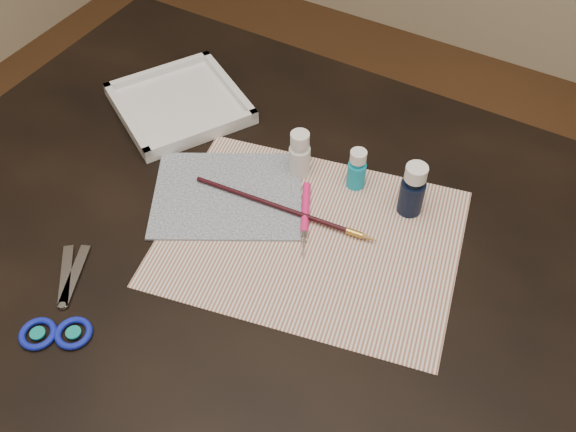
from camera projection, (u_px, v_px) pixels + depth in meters
The scene contains 10 objects.
table at pixel (288, 356), 1.28m from camera, with size 1.30×0.90×0.75m, color black.
paper at pixel (310, 237), 1.00m from camera, with size 0.45×0.35×0.00m, color silver.
canvas at pixel (228, 194), 1.05m from camera, with size 0.24×0.19×0.00m, color #11213B.
paint_bottle_white at pixel (300, 154), 1.06m from camera, with size 0.04×0.04×0.09m, color silver.
paint_bottle_cyan at pixel (357, 169), 1.04m from camera, with size 0.03×0.03×0.08m, color #1097B8.
paint_bottle_navy at pixel (413, 190), 1.00m from camera, with size 0.04×0.04×0.10m, color black.
paintbrush at pixel (285, 209), 1.02m from camera, with size 0.32×0.01×0.01m, color black, non-canonical shape.
craft_knife at pixel (305, 220), 1.01m from camera, with size 0.15×0.01×0.01m, color #F41A6E, non-canonical shape.
scissors at pixel (60, 296), 0.92m from camera, with size 0.20×0.10×0.01m, color silver, non-canonical shape.
palette_tray at pixel (180, 103), 1.19m from camera, with size 0.22×0.22×0.03m, color silver.
Camera 1 is at (0.31, -0.55, 1.52)m, focal length 40.00 mm.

